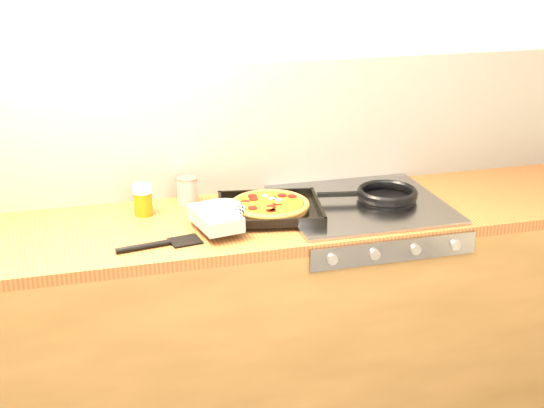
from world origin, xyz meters
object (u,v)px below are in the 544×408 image
object	(u,v)px
tomato_can	(187,191)
juice_glass	(143,200)
pizza_on_tray	(255,209)
frying_pan	(386,195)

from	to	relation	value
tomato_can	juice_glass	distance (m)	0.18
tomato_can	pizza_on_tray	bearing A→B (deg)	-45.05
pizza_on_tray	tomato_can	bearing A→B (deg)	134.95
pizza_on_tray	juice_glass	bearing A→B (deg)	158.42
frying_pan	juice_glass	xyz separation A→B (m)	(-0.89, 0.13, 0.02)
pizza_on_tray	frying_pan	distance (m)	0.51
pizza_on_tray	frying_pan	world-z (taller)	pizza_on_tray
tomato_can	juice_glass	bearing A→B (deg)	-161.03
frying_pan	tomato_can	size ratio (longest dim) A/B	3.66
tomato_can	juice_glass	size ratio (longest dim) A/B	0.94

